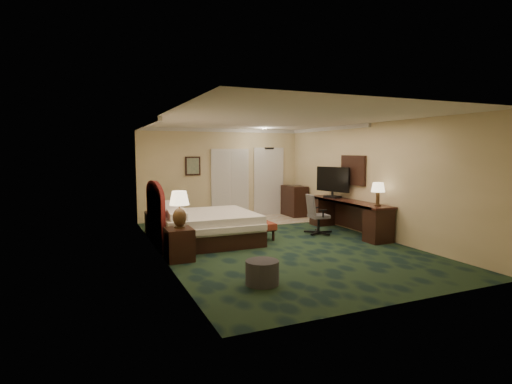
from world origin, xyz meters
name	(u,v)px	position (x,y,z in m)	size (l,w,h in m)	color
floor	(276,244)	(0.00, 0.00, 0.00)	(5.00, 7.50, 0.00)	black
ceiling	(277,120)	(0.00, 0.00, 2.70)	(5.00, 7.50, 0.00)	silver
wall_back	(222,174)	(0.00, 3.75, 1.35)	(5.00, 0.00, 2.70)	#C7B683
wall_front	(404,204)	(0.00, -3.75, 1.35)	(5.00, 0.00, 2.70)	#C7B683
wall_left	(160,187)	(-2.50, 0.00, 1.35)	(0.00, 7.50, 2.70)	#C7B683
wall_right	(370,180)	(2.50, 0.00, 1.35)	(0.00, 7.50, 2.70)	#C7B683
crown_molding	(277,122)	(0.00, 0.00, 2.65)	(5.00, 7.50, 0.10)	silver
tile_patch	(260,220)	(0.90, 2.90, 0.01)	(3.20, 1.70, 0.01)	beige
headboard	(155,213)	(-2.44, 1.00, 0.70)	(0.12, 2.00, 1.40)	#440A0C
entry_door	(269,182)	(1.55, 3.72, 1.05)	(1.02, 0.06, 2.18)	silver
closet_doors	(230,183)	(0.25, 3.71, 1.05)	(1.20, 0.06, 2.10)	silver
wall_art	(193,166)	(-0.90, 3.71, 1.60)	(0.45, 0.06, 0.55)	#506F5B
wall_mirror	(353,170)	(2.46, 0.60, 1.55)	(0.05, 0.95, 0.75)	white
bed	(207,228)	(-1.36, 0.78, 0.33)	(2.09, 1.94, 0.66)	silver
nightstand_near	(179,244)	(-2.24, -0.45, 0.30)	(0.48, 0.55, 0.60)	black
nightstand_far	(155,223)	(-2.27, 2.21, 0.27)	(0.43, 0.49, 0.54)	black
lamp_near	(179,209)	(-2.21, -0.39, 0.95)	(0.37, 0.37, 0.69)	black
lamp_far	(154,199)	(-2.27, 2.24, 0.87)	(0.35, 0.35, 0.66)	black
bed_bench	(259,229)	(-0.06, 0.83, 0.20)	(0.40, 1.17, 0.40)	maroon
ottoman	(262,272)	(-1.37, -2.30, 0.18)	(0.52, 0.52, 0.37)	#313134
desk	(347,217)	(2.18, 0.41, 0.40)	(0.60, 2.80, 0.81)	black
tv	(333,182)	(2.19, 1.10, 1.21)	(0.09, 1.04, 0.81)	black
desk_lamp	(378,194)	(2.21, -0.65, 1.08)	(0.31, 0.31, 0.54)	black
desk_chair	(319,214)	(1.42, 0.54, 0.49)	(0.57, 0.54, 0.98)	#545455
minibar	(294,201)	(2.20, 3.20, 0.48)	(0.50, 0.90, 0.95)	black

